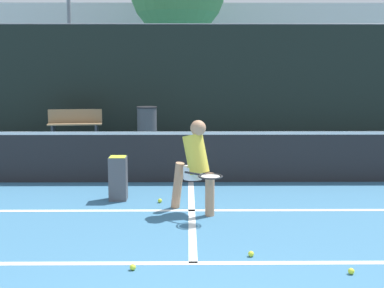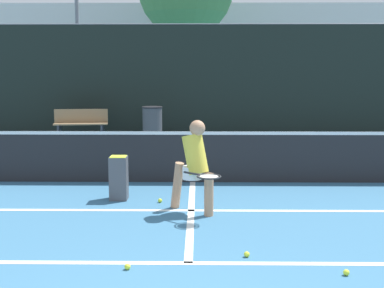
{
  "view_description": "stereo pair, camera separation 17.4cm",
  "coord_description": "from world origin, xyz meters",
  "px_view_note": "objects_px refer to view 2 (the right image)",
  "views": [
    {
      "loc": [
        -0.06,
        -3.1,
        2.16
      ],
      "look_at": [
        0.01,
        5.05,
        0.95
      ],
      "focal_mm": 50.0,
      "sensor_mm": 36.0,
      "label": 1
    },
    {
      "loc": [
        0.11,
        -3.1,
        2.16
      ],
      "look_at": [
        0.01,
        5.05,
        0.95
      ],
      "focal_mm": 50.0,
      "sensor_mm": 36.0,
      "label": 2
    }
  ],
  "objects_px": {
    "parked_car": "(255,109)",
    "courtside_bench": "(81,123)",
    "player_practicing": "(195,163)",
    "ball_hopper": "(119,177)",
    "trash_bin": "(152,123)"
  },
  "relations": [
    {
      "from": "ball_hopper",
      "to": "trash_bin",
      "type": "relative_size",
      "value": 0.73
    },
    {
      "from": "trash_bin",
      "to": "parked_car",
      "type": "xyz_separation_m",
      "value": [
        3.3,
        3.35,
        0.13
      ]
    },
    {
      "from": "parked_car",
      "to": "trash_bin",
      "type": "bearing_deg",
      "value": -134.57
    },
    {
      "from": "courtside_bench",
      "to": "trash_bin",
      "type": "xyz_separation_m",
      "value": [
        2.14,
        -0.28,
        0.02
      ]
    },
    {
      "from": "player_practicing",
      "to": "parked_car",
      "type": "height_order",
      "value": "parked_car"
    },
    {
      "from": "player_practicing",
      "to": "courtside_bench",
      "type": "height_order",
      "value": "player_practicing"
    },
    {
      "from": "ball_hopper",
      "to": "courtside_bench",
      "type": "distance_m",
      "value": 7.56
    },
    {
      "from": "parked_car",
      "to": "courtside_bench",
      "type": "bearing_deg",
      "value": -150.51
    },
    {
      "from": "courtside_bench",
      "to": "trash_bin",
      "type": "relative_size",
      "value": 1.65
    },
    {
      "from": "player_practicing",
      "to": "courtside_bench",
      "type": "distance_m",
      "value": 8.71
    },
    {
      "from": "ball_hopper",
      "to": "courtside_bench",
      "type": "bearing_deg",
      "value": 106.88
    },
    {
      "from": "player_practicing",
      "to": "courtside_bench",
      "type": "bearing_deg",
      "value": 153.76
    },
    {
      "from": "ball_hopper",
      "to": "courtside_bench",
      "type": "xyz_separation_m",
      "value": [
        -2.2,
        7.24,
        0.1
      ]
    },
    {
      "from": "player_practicing",
      "to": "ball_hopper",
      "type": "height_order",
      "value": "player_practicing"
    },
    {
      "from": "player_practicing",
      "to": "trash_bin",
      "type": "bearing_deg",
      "value": 140.05
    }
  ]
}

